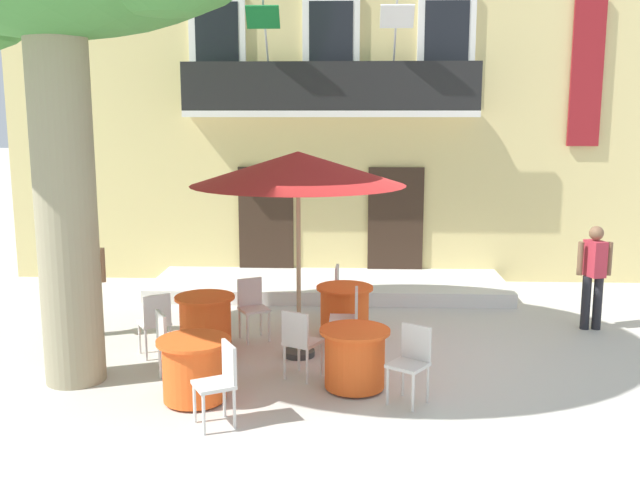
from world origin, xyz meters
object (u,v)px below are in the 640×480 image
object	(u,v)px
cafe_chair_front_1	(300,339)
cafe_chair_front_0	(411,358)
cafe_chair_far_side_1	(252,304)
pedestrian_near_entrance	(594,271)
cafe_chair_near_tree_0	(220,378)
cafe_umbrella	(298,169)
cafe_chair_near_tree_1	(170,341)
cafe_chair_middle_1	(349,315)
cafe_table_near_tree	(194,369)
cafe_chair_middle_0	(343,289)
cafe_table_far_side	(205,321)
cafe_table_middle	(345,310)
cafe_chair_far_side_0	(155,320)
pedestrian_mid_plaza	(89,277)
cafe_table_front	(355,358)

from	to	relation	value
cafe_chair_front_1	cafe_chair_front_0	bearing A→B (deg)	-25.82
cafe_chair_far_side_1	pedestrian_near_entrance	distance (m)	5.31
cafe_chair_near_tree_0	cafe_umbrella	world-z (taller)	cafe_umbrella
cafe_chair_near_tree_1	cafe_chair_middle_1	xyz separation A→B (m)	(2.24, 1.27, 0.00)
cafe_chair_far_side_1	cafe_table_near_tree	bearing A→B (deg)	-98.43
cafe_chair_middle_0	cafe_table_far_side	xyz separation A→B (m)	(-1.98, -1.41, -0.14)
cafe_table_middle	cafe_table_far_side	distance (m)	2.11
cafe_umbrella	pedestrian_near_entrance	bearing A→B (deg)	17.96
cafe_table_near_tree	cafe_chair_near_tree_1	world-z (taller)	cafe_chair_near_tree_1
cafe_chair_front_0	cafe_chair_front_1	world-z (taller)	same
cafe_chair_front_0	cafe_table_middle	bearing A→B (deg)	107.55
cafe_chair_middle_0	pedestrian_near_entrance	size ratio (longest dim) A/B	0.55
cafe_chair_middle_0	cafe_umbrella	bearing A→B (deg)	-108.91
cafe_chair_near_tree_1	pedestrian_near_entrance	bearing A→B (deg)	22.39
cafe_chair_near_tree_0	cafe_umbrella	size ratio (longest dim) A/B	0.31
cafe_table_far_side	cafe_umbrella	xyz separation A→B (m)	(1.38, -0.33, 2.22)
cafe_table_near_tree	cafe_chair_middle_1	bearing A→B (deg)	46.28
cafe_table_near_tree	cafe_chair_far_side_0	distance (m)	1.76
cafe_chair_middle_0	cafe_chair_middle_1	world-z (taller)	same
cafe_table_middle	cafe_chair_front_1	bearing A→B (deg)	-106.39
cafe_chair_far_side_0	cafe_umbrella	xyz separation A→B (m)	(1.98, 0.12, 2.08)
cafe_chair_middle_1	cafe_umbrella	size ratio (longest dim) A/B	0.31
cafe_chair_near_tree_0	cafe_chair_middle_1	bearing A→B (deg)	61.19
cafe_chair_near_tree_0	cafe_table_far_side	xyz separation A→B (m)	(-0.70, 2.60, -0.14)
pedestrian_near_entrance	pedestrian_mid_plaza	bearing A→B (deg)	-175.07
cafe_chair_middle_1	cafe_chair_far_side_0	xyz separation A→B (m)	(-2.68, -0.36, 0.00)
cafe_chair_far_side_1	cafe_umbrella	bearing A→B (deg)	-44.84
cafe_chair_front_0	cafe_chair_far_side_1	world-z (taller)	same
cafe_table_near_tree	cafe_table_front	distance (m)	1.94
cafe_chair_near_tree_0	cafe_table_far_side	distance (m)	2.70
cafe_chair_middle_0	cafe_chair_far_side_1	world-z (taller)	same
cafe_chair_middle_1	cafe_chair_front_1	world-z (taller)	same
cafe_chair_near_tree_0	pedestrian_mid_plaza	distance (m)	4.00
cafe_table_front	cafe_umbrella	xyz separation A→B (m)	(-0.77, 1.18, 2.22)
cafe_table_near_tree	cafe_chair_middle_1	xyz separation A→B (m)	(1.81, 1.89, 0.14)
cafe_chair_middle_0	pedestrian_mid_plaza	xyz separation A→B (m)	(-3.84, -0.96, 0.38)
cafe_chair_near_tree_0	cafe_chair_front_0	world-z (taller)	same
cafe_chair_front_0	pedestrian_mid_plaza	size ratio (longest dim) A/B	0.56
cafe_chair_near_tree_1	cafe_chair_middle_0	bearing A→B (deg)	52.33
cafe_chair_near_tree_1	cafe_umbrella	bearing A→B (deg)	33.71
cafe_chair_middle_0	cafe_chair_front_1	size ratio (longest dim) A/B	1.00
cafe_chair_front_0	cafe_chair_far_side_1	size ratio (longest dim) A/B	1.00
cafe_table_middle	cafe_chair_front_0	distance (m)	2.66
cafe_chair_middle_0	cafe_chair_front_1	distance (m)	2.68
cafe_table_near_tree	cafe_chair_front_0	size ratio (longest dim) A/B	0.95
cafe_chair_near_tree_0	cafe_chair_front_1	distance (m)	1.58
cafe_chair_middle_0	cafe_chair_front_1	xyz separation A→B (m)	(-0.52, -2.63, 0.00)
cafe_table_near_tree	cafe_table_far_side	size ratio (longest dim) A/B	1.00
cafe_table_far_side	pedestrian_near_entrance	xyz separation A→B (m)	(5.88, 1.13, 0.53)
pedestrian_near_entrance	cafe_table_middle	bearing A→B (deg)	-173.17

